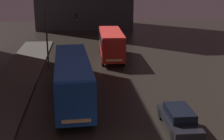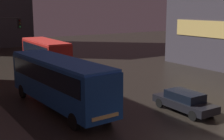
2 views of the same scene
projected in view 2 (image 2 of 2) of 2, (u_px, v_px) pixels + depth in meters
name	position (u px, v px, depth m)	size (l,w,h in m)	color
bus_near	(59.00, 78.00, 20.92)	(3.02, 10.97, 3.41)	#194793
bus_far	(45.00, 52.00, 34.18)	(2.81, 9.16, 3.27)	#AD1E19
car_taxi	(184.00, 101.00, 20.49)	(1.83, 4.49, 1.35)	black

